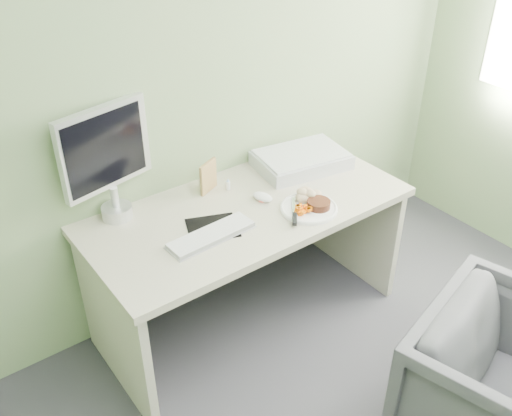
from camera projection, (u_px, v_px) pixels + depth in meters
wall_back at (200, 63)px, 2.70m from camera, size 3.50×0.00×3.50m
desk at (248, 237)px, 2.89m from camera, size 1.60×0.75×0.73m
plate at (309, 208)px, 2.76m from camera, size 0.28×0.28×0.01m
steak at (319, 204)px, 2.75m from camera, size 0.14×0.14×0.04m
potato_pile at (307, 194)px, 2.79m from camera, size 0.14×0.11×0.07m
carrot_heap at (302, 209)px, 2.71m from camera, size 0.08×0.08×0.05m
steak_knife at (295, 215)px, 2.68m from camera, size 0.17×0.20×0.02m
mousepad at (213, 228)px, 2.63m from camera, size 0.29×0.27×0.00m
keyboard at (211, 235)px, 2.56m from camera, size 0.42×0.14×0.02m
computer_mouse at (263, 197)px, 2.83m from camera, size 0.09×0.12×0.04m
photo_frame at (208, 177)px, 2.87m from camera, size 0.13×0.07×0.16m
eyedrop_bottle at (228, 185)px, 2.91m from camera, size 0.02×0.02×0.06m
scanner at (301, 160)px, 3.11m from camera, size 0.53×0.40×0.08m
monitor at (107, 158)px, 2.55m from camera, size 0.46×0.17×0.55m
desk_chair at (511, 395)px, 2.31m from camera, size 0.91×0.92×0.69m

